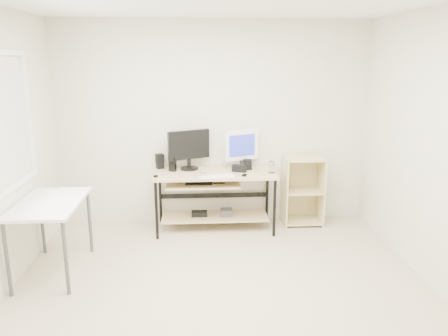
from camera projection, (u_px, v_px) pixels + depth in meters
room at (206, 156)px, 3.71m from camera, size 4.01×4.01×2.62m
desk at (213, 188)px, 5.47m from camera, size 1.50×0.65×0.75m
side_table at (50, 210)px, 4.31m from camera, size 0.60×1.00×0.75m
shelf_unit at (302, 189)px, 5.72m from camera, size 0.50×0.40×0.90m
black_monitor at (189, 147)px, 5.48m from camera, size 0.52×0.28×0.50m
white_imac at (242, 146)px, 5.56m from camera, size 0.44×0.22×0.49m
keyboard at (217, 176)px, 5.19m from camera, size 0.44×0.23×0.01m
mouse at (203, 171)px, 5.40m from camera, size 0.07×0.11×0.04m
center_speaker at (239, 168)px, 5.42m from camera, size 0.19×0.14×0.09m
speaker_left at (160, 161)px, 5.57m from camera, size 0.12×0.12×0.19m
speaker_right at (247, 164)px, 5.55m from camera, size 0.10×0.10×0.12m
audio_controller at (173, 165)px, 5.43m from camera, size 0.10×0.08×0.17m
volume_puck at (156, 176)px, 5.18m from camera, size 0.07×0.07×0.02m
smartphone at (244, 175)px, 5.26m from camera, size 0.08×0.11×0.01m
coaster at (271, 173)px, 5.37m from camera, size 0.12×0.12×0.01m
drinking_glass at (272, 167)px, 5.36m from camera, size 0.09×0.09×0.14m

